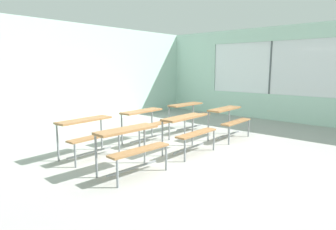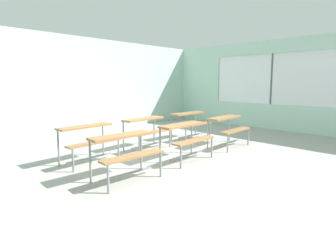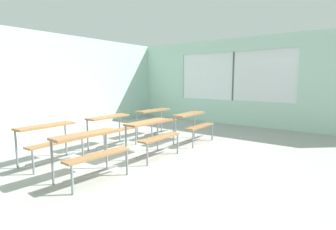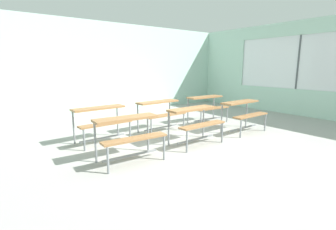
{
  "view_description": "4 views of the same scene",
  "coord_description": "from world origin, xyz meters",
  "views": [
    {
      "loc": [
        -4.3,
        -3.3,
        1.73
      ],
      "look_at": [
        0.25,
        0.75,
        0.71
      ],
      "focal_mm": 30.76,
      "sensor_mm": 36.0,
      "label": 1
    },
    {
      "loc": [
        -3.8,
        -3.3,
        1.6
      ],
      "look_at": [
        0.76,
        1.23,
        0.79
      ],
      "focal_mm": 28.0,
      "sensor_mm": 36.0,
      "label": 2
    },
    {
      "loc": [
        -3.8,
        -3.3,
        1.6
      ],
      "look_at": [
        0.84,
        0.23,
        0.8
      ],
      "focal_mm": 28.0,
      "sensor_mm": 36.0,
      "label": 3
    },
    {
      "loc": [
        -3.2,
        -3.44,
        1.59
      ],
      "look_at": [
        0.36,
        1.3,
        0.41
      ],
      "focal_mm": 26.31,
      "sensor_mm": 36.0,
      "label": 4
    }
  ],
  "objects": [
    {
      "name": "ground",
      "position": [
        0.0,
        0.0,
        -0.03
      ],
      "size": [
        10.0,
        9.0,
        0.05
      ],
      "primitive_type": "cube",
      "color": "#9E9E99"
    },
    {
      "name": "wall_back",
      "position": [
        0.0,
        4.5,
        1.5
      ],
      "size": [
        10.0,
        0.12,
        3.0
      ],
      "primitive_type": "cube",
      "color": "silver",
      "rests_on": "ground"
    },
    {
      "name": "wall_right",
      "position": [
        5.0,
        -0.13,
        1.45
      ],
      "size": [
        0.12,
        9.0,
        3.0
      ],
      "color": "silver",
      "rests_on": "ground"
    },
    {
      "name": "desk_bench_r0c0",
      "position": [
        -1.33,
        0.14,
        0.56
      ],
      "size": [
        1.13,
        0.64,
        0.74
      ],
      "rotation": [
        0.0,
        0.0,
        -0.05
      ],
      "color": "olive",
      "rests_on": "ground"
    },
    {
      "name": "desk_bench_r0c1",
      "position": [
        0.2,
        0.16,
        0.56
      ],
      "size": [
        1.11,
        0.61,
        0.74
      ],
      "rotation": [
        0.0,
        0.0,
        0.02
      ],
      "color": "olive",
      "rests_on": "ground"
    },
    {
      "name": "desk_bench_r0c2",
      "position": [
        1.79,
        0.16,
        0.56
      ],
      "size": [
        1.11,
        0.62,
        0.74
      ],
      "rotation": [
        0.0,
        0.0,
        0.02
      ],
      "color": "olive",
      "rests_on": "ground"
    },
    {
      "name": "desk_bench_r1c0",
      "position": [
        -1.3,
        1.41,
        0.56
      ],
      "size": [
        1.12,
        0.64,
        0.74
      ],
      "rotation": [
        0.0,
        0.0,
        0.04
      ],
      "color": "olive",
      "rests_on": "ground"
    },
    {
      "name": "desk_bench_r1c1",
      "position": [
        0.21,
        1.4,
        0.56
      ],
      "size": [
        1.13,
        0.64,
        0.74
      ],
      "rotation": [
        0.0,
        0.0,
        0.04
      ],
      "color": "olive",
      "rests_on": "ground"
    },
    {
      "name": "desk_bench_r1c2",
      "position": [
        1.82,
        1.39,
        0.56
      ],
      "size": [
        1.13,
        0.64,
        0.74
      ],
      "rotation": [
        0.0,
        0.0,
        -0.04
      ],
      "color": "olive",
      "rests_on": "ground"
    }
  ]
}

